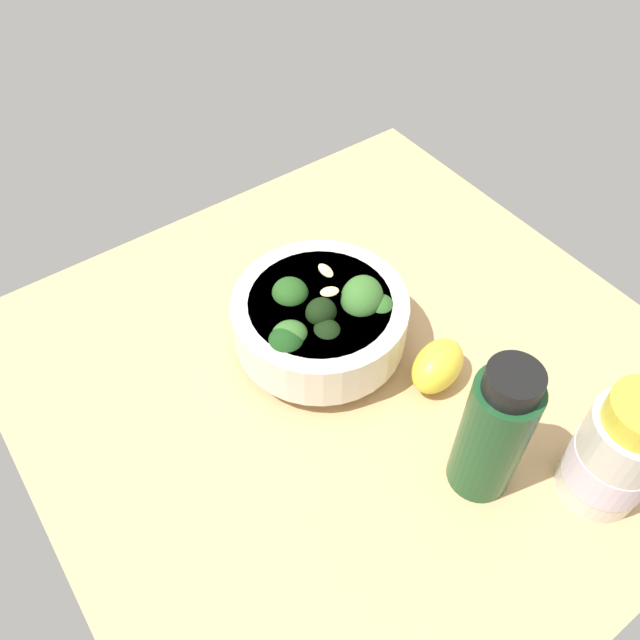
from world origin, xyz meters
TOP-DOWN VIEW (x-y plane):
  - ground_plane at (0.00, 0.00)cm, footprint 61.97×61.97cm
  - bowl_of_broccoli at (0.74, -4.64)cm, footprint 17.28×17.28cm
  - lemon_wedge at (-5.98, 5.35)cm, footprint 7.45×5.98cm
  - bottle_tall at (-2.10, 15.24)cm, footprint 5.47×5.47cm
  - bottle_short at (-9.67, 22.04)cm, footprint 7.00×7.00cm

SIDE VIEW (x-z plane):
  - ground_plane at x=0.00cm, z-range -4.19..0.00cm
  - lemon_wedge at x=-5.98cm, z-range 0.00..4.65cm
  - bowl_of_broccoli at x=0.74cm, z-range -0.46..9.35cm
  - bottle_short at x=-9.67cm, z-range -0.75..12.14cm
  - bottle_tall at x=-2.10cm, z-range -0.33..14.99cm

